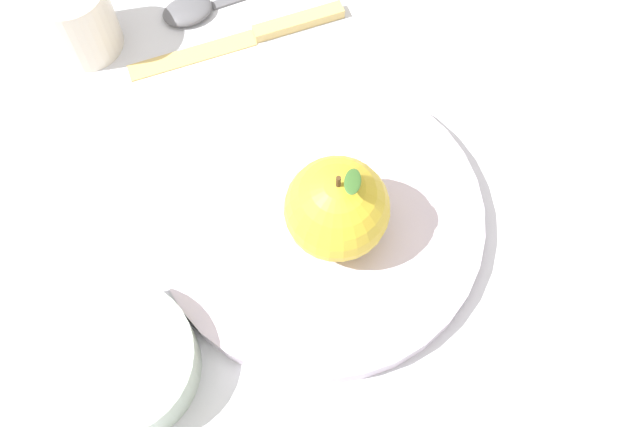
# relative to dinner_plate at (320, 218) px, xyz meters

# --- Properties ---
(ground_plane) EXTENTS (2.40, 2.40, 0.00)m
(ground_plane) POSITION_rel_dinner_plate_xyz_m (-0.03, 0.04, -0.01)
(ground_plane) COLOR silver
(dinner_plate) EXTENTS (0.27, 0.27, 0.02)m
(dinner_plate) POSITION_rel_dinner_plate_xyz_m (0.00, 0.00, 0.00)
(dinner_plate) COLOR silver
(dinner_plate) RESTS_ON ground_plane
(apple) EXTENTS (0.08, 0.08, 0.09)m
(apple) POSITION_rel_dinner_plate_xyz_m (0.01, -0.01, 0.05)
(apple) COLOR gold
(apple) RESTS_ON dinner_plate
(side_bowl) EXTENTS (0.12, 0.12, 0.04)m
(side_bowl) POSITION_rel_dinner_plate_xyz_m (-0.13, -0.14, 0.01)
(side_bowl) COLOR #B2C6B2
(side_bowl) RESTS_ON ground_plane
(cup) EXTENTS (0.07, 0.07, 0.07)m
(cup) POSITION_rel_dinner_plate_xyz_m (-0.24, 0.15, 0.03)
(cup) COLOR silver
(cup) RESTS_ON ground_plane
(knife) EXTENTS (0.19, 0.11, 0.01)m
(knife) POSITION_rel_dinner_plate_xyz_m (-0.09, 0.18, -0.01)
(knife) COLOR #D8B766
(knife) RESTS_ON ground_plane
(spoon) EXTENTS (0.17, 0.11, 0.01)m
(spoon) POSITION_rel_dinner_plate_xyz_m (-0.14, 0.20, -0.01)
(spoon) COLOR #59595E
(spoon) RESTS_ON ground_plane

